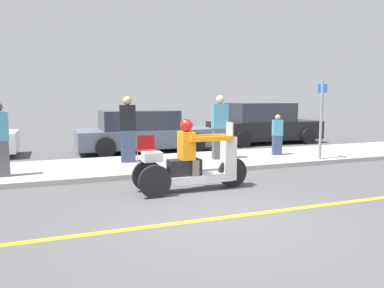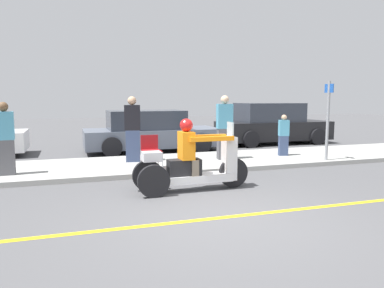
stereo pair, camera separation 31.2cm
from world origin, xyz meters
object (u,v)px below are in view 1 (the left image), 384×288
spectator_by_tree (128,131)px  folding_chair_set_back (147,148)px  motorcycle_trike (192,165)px  spectator_mid_group (277,136)px  street_sign (321,117)px  parked_car_lot_left (263,125)px  parked_car_lot_far (143,132)px  spectator_near_curb (220,129)px

spectator_by_tree → folding_chair_set_back: (0.26, -1.11, -0.35)m
motorcycle_trike → spectator_by_tree: 3.23m
spectator_mid_group → street_sign: size_ratio=0.56×
spectator_by_tree → parked_car_lot_left: 6.97m
parked_car_lot_left → spectator_by_tree: bearing=-152.7°
folding_chair_set_back → parked_car_lot_left: (5.93, 4.30, 0.14)m
spectator_mid_group → parked_car_lot_left: parked_car_lot_left is taller
folding_chair_set_back → parked_car_lot_far: parked_car_lot_far is taller
spectator_mid_group → spectator_by_tree: 4.53m
folding_chair_set_back → street_sign: street_sign is taller
spectator_mid_group → parked_car_lot_far: bearing=139.1°
motorcycle_trike → spectator_by_tree: size_ratio=1.34×
motorcycle_trike → street_sign: street_sign is taller
motorcycle_trike → street_sign: (4.54, 1.66, 0.79)m
parked_car_lot_left → parked_car_lot_far: size_ratio=0.98×
spectator_by_tree → parked_car_lot_far: (1.05, 2.63, -0.30)m
motorcycle_trike → spectator_mid_group: 4.74m
motorcycle_trike → spectator_near_curb: spectator_near_curb is taller
folding_chair_set_back → parked_car_lot_far: (0.79, 3.74, 0.05)m
spectator_mid_group → motorcycle_trike: bearing=-144.2°
folding_chair_set_back → parked_car_lot_far: size_ratio=0.18×
spectator_by_tree → parked_car_lot_left: (6.19, 3.19, -0.21)m
spectator_near_curb → street_sign: size_ratio=0.82×
spectator_by_tree → street_sign: (5.20, -1.47, 0.34)m
folding_chair_set_back → street_sign: (4.95, -0.36, 0.69)m
spectator_mid_group → spectator_by_tree: (-4.50, 0.36, 0.26)m
parked_car_lot_left → street_sign: street_sign is taller
motorcycle_trike → spectator_near_curb: 3.34m
parked_car_lot_left → street_sign: size_ratio=2.06×
parked_car_lot_left → motorcycle_trike: bearing=-131.2°
street_sign → spectator_by_tree: bearing=164.2°
spectator_near_curb → spectator_mid_group: spectator_near_curb is taller
motorcycle_trike → spectator_near_curb: size_ratio=1.32×
spectator_near_curb → spectator_by_tree: spectator_near_curb is taller
motorcycle_trike → parked_car_lot_left: bearing=48.8°
spectator_by_tree → folding_chair_set_back: 1.20m
spectator_near_curb → parked_car_lot_far: 3.41m
parked_car_lot_far → street_sign: bearing=-44.6°
parked_car_lot_left → parked_car_lot_far: (-5.14, -0.56, -0.09)m
spectator_mid_group → parked_car_lot_far: (-3.45, 3.00, -0.04)m
spectator_by_tree → parked_car_lot_far: bearing=68.3°
spectator_near_curb → folding_chair_set_back: (-2.29, -0.70, -0.37)m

